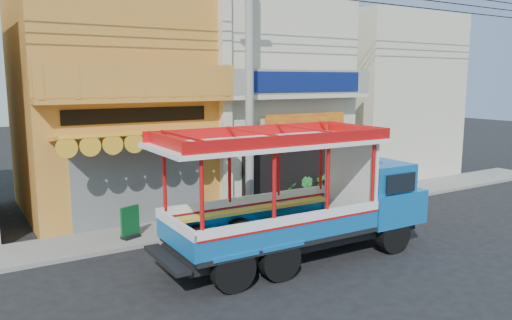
{
  "coord_description": "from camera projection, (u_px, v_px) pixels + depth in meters",
  "views": [
    {
      "loc": [
        -8.98,
        -9.95,
        4.64
      ],
      "look_at": [
        -1.26,
        2.5,
        2.26
      ],
      "focal_mm": 35.0,
      "sensor_mm": 36.0,
      "label": 1
    }
  ],
  "objects": [
    {
      "name": "potted_plant_c",
      "position": [
        321.0,
        186.0,
        19.19
      ],
      "size": [
        0.53,
        0.53,
        0.91
      ],
      "primitive_type": "imported",
      "rotation": [
        0.0,
        0.0,
        4.68
      ],
      "color": "#1B6125",
      "rests_on": "sidewalk"
    },
    {
      "name": "shophouse_left",
      "position": [
        109.0,
        94.0,
        17.7
      ],
      "size": [
        6.0,
        7.5,
        8.24
      ],
      "color": "#C37C2B",
      "rests_on": "ground"
    },
    {
      "name": "party_pilaster",
      "position": [
        226.0,
        99.0,
        16.67
      ],
      "size": [
        0.35,
        0.3,
        8.0
      ],
      "primitive_type": "cube",
      "color": "beige",
      "rests_on": "ground"
    },
    {
      "name": "green_sign",
      "position": [
        130.0,
        225.0,
        14.3
      ],
      "size": [
        0.6,
        0.44,
        0.94
      ],
      "color": "black",
      "rests_on": "sidewalk"
    },
    {
      "name": "potted_plant_b",
      "position": [
        308.0,
        190.0,
        18.46
      ],
      "size": [
        0.57,
        0.63,
        0.94
      ],
      "primitive_type": "imported",
      "rotation": [
        0.0,
        0.0,
        1.94
      ],
      "color": "#1B6125",
      "rests_on": "sidewalk"
    },
    {
      "name": "utility_pole",
      "position": [
        253.0,
        66.0,
        15.28
      ],
      "size": [
        28.0,
        0.26,
        9.0
      ],
      "color": "gray",
      "rests_on": "ground"
    },
    {
      "name": "shophouse_right",
      "position": [
        253.0,
        92.0,
        20.82
      ],
      "size": [
        6.0,
        6.75,
        8.24
      ],
      "color": "beige",
      "rests_on": "ground"
    },
    {
      "name": "filler_building_right",
      "position": [
        374.0,
        96.0,
        24.54
      ],
      "size": [
        6.0,
        6.0,
        7.6
      ],
      "primitive_type": "cube",
      "color": "beige",
      "rests_on": "ground"
    },
    {
      "name": "ground",
      "position": [
        342.0,
        249.0,
        13.76
      ],
      "size": [
        90.0,
        90.0,
        0.0
      ],
      "primitive_type": "plane",
      "color": "black",
      "rests_on": "ground"
    },
    {
      "name": "sidewalk",
      "position": [
        264.0,
        214.0,
        17.1
      ],
      "size": [
        30.0,
        2.0,
        0.12
      ],
      "primitive_type": "cube",
      "color": "slate",
      "rests_on": "ground"
    },
    {
      "name": "songthaew_truck",
      "position": [
        314.0,
        194.0,
        13.06
      ],
      "size": [
        7.39,
        2.58,
        3.43
      ],
      "color": "black",
      "rests_on": "ground"
    },
    {
      "name": "potted_plant_a",
      "position": [
        285.0,
        197.0,
        17.33
      ],
      "size": [
        1.1,
        1.08,
        0.92
      ],
      "primitive_type": "imported",
      "rotation": [
        0.0,
        0.0,
        0.7
      ],
      "color": "#1B6125",
      "rests_on": "sidewalk"
    }
  ]
}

